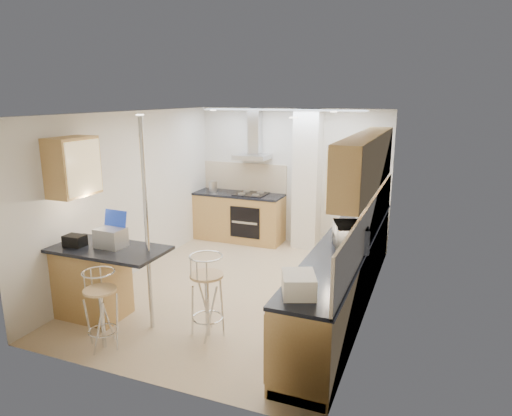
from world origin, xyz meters
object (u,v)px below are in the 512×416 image
at_px(bar_stool_end, 207,296).
at_px(bread_bin, 299,284).
at_px(microwave, 351,237).
at_px(bar_stool_near, 102,310).
at_px(laptop, 111,238).

height_order(bar_stool_end, bread_bin, bread_bin).
relative_size(microwave, bar_stool_near, 0.61).
distance_m(laptop, bread_bin, 2.52).
height_order(microwave, bar_stool_end, microwave).
relative_size(microwave, bar_stool_end, 0.56).
height_order(microwave, bar_stool_near, microwave).
distance_m(microwave, laptop, 2.89).
bearing_deg(bar_stool_near, laptop, 138.08).
bearing_deg(bread_bin, bar_stool_near, 163.41).
xyz_separation_m(microwave, bar_stool_near, (-2.37, -1.68, -0.62)).
height_order(laptop, bread_bin, laptop).
relative_size(bar_stool_end, bread_bin, 2.62).
distance_m(laptop, bar_stool_near, 0.92).
bearing_deg(microwave, bread_bin, 152.59).
relative_size(laptop, bar_stool_near, 0.37).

